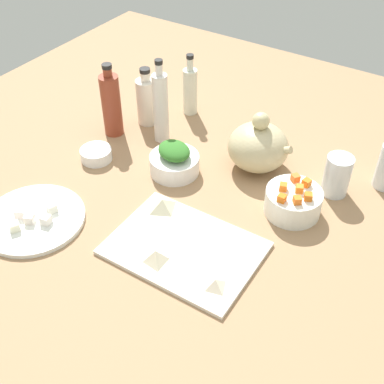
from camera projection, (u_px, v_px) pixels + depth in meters
The scene contains 28 objects.
tabletop at pixel (192, 211), 126.82cm from camera, with size 190.00×190.00×3.00cm, color #9B7652.
cutting_board at pixel (184, 248), 114.48cm from camera, with size 33.55×24.27×1.00cm, color silver.
plate_tofu at pixel (33, 219), 121.67cm from camera, with size 24.97×24.97×1.20cm, color white.
bowl_greens at pixel (175, 164), 135.05cm from camera, with size 13.38×13.38×5.21cm, color white.
bowl_carrots at pixel (293, 202), 122.56cm from camera, with size 13.86×13.86×6.40cm, color white.
bowl_small_side at pixel (96, 154), 139.96cm from camera, with size 8.75×8.75×3.36cm, color white.
teapot at pixel (258, 146), 134.37cm from camera, with size 17.92×16.39×16.95cm.
bottle_0 at pixel (147, 100), 150.89cm from camera, with size 6.22×6.22×18.02cm.
bottle_1 at pixel (190, 90), 154.88cm from camera, with size 4.46×4.46×19.63cm.
bottle_2 at pixel (161, 107), 141.48cm from camera, with size 4.40×4.40×25.32cm.
bottle_3 at pixel (111, 104), 144.91cm from camera, with size 5.62×5.62×22.32cm.
drinking_glass_0 at pixel (337, 175), 126.73cm from camera, with size 6.77×6.77×11.00cm, color white.
carrot_cube_0 at pixel (283, 187), 120.49cm from camera, with size 1.80×1.80×1.80cm, color orange.
carrot_cube_1 at pixel (295, 178), 123.08cm from camera, with size 1.80×1.80×1.80cm, color orange.
carrot_cube_2 at pixel (282, 198), 117.35cm from camera, with size 1.80×1.80×1.80cm, color orange.
carrot_cube_3 at pixel (308, 197), 117.78cm from camera, with size 1.80×1.80×1.80cm, color orange.
carrot_cube_4 at pixel (297, 200), 116.83cm from camera, with size 1.80×1.80×1.80cm, color orange.
carrot_cube_5 at pixel (307, 183), 121.68cm from camera, with size 1.80×1.80×1.80cm, color orange.
carrot_cube_6 at pixel (299, 189), 119.96cm from camera, with size 1.80×1.80×1.80cm, color orange.
chopped_greens_mound at pixel (174, 151), 132.15cm from camera, with size 9.77×7.91×3.69cm, color #316F26.
tofu_cube_0 at pixel (15, 227), 117.28cm from camera, with size 2.20×2.20×2.20cm, color white.
tofu_cube_1 at pixel (46, 220), 119.00cm from camera, with size 2.20×2.20×2.20cm, color white.
tofu_cube_2 at pixel (20, 213), 120.84cm from camera, with size 2.20×2.20×2.20cm, color white.
tofu_cube_3 at pixel (29, 219), 119.28cm from camera, with size 2.20×2.20×2.20cm, color white.
tofu_cube_4 at pixel (52, 208), 122.21cm from camera, with size 2.20×2.20×2.20cm, color white.
dumpling_0 at pixel (215, 283), 104.86cm from camera, with size 4.34×3.90×2.15cm, color beige.
dumpling_1 at pixel (156, 256), 110.03cm from camera, with size 4.95×4.41×3.10cm, color beige.
dumpling_2 at pixel (163, 204), 123.00cm from camera, with size 5.86×5.45×2.97cm, color beige.
Camera 1 is at (50.38, -78.17, 87.85)cm, focal length 46.85 mm.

